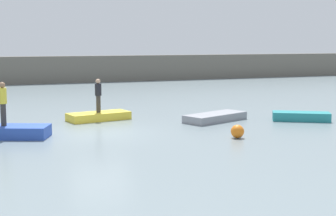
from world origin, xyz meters
TOP-DOWN VIEW (x-y plane):
  - ground_plane at (0.00, 0.00)m, footprint 120.00×120.00m
  - embankment_wall at (0.00, 27.09)m, footprint 80.00×1.20m
  - rowboat_blue at (-3.85, 0.46)m, footprint 3.80×2.56m
  - rowboat_yellow at (0.80, 3.56)m, footprint 3.21×1.82m
  - rowboat_grey at (6.06, 1.22)m, footprint 3.58×2.43m
  - rowboat_teal at (10.03, -0.24)m, footprint 2.85×2.24m
  - person_dark_shirt at (0.80, 3.56)m, footprint 0.32×0.32m
  - person_yellow_shirt at (-3.85, 0.46)m, footprint 0.32×0.32m
  - mooring_buoy at (4.92, -3.05)m, footprint 0.54×0.54m

SIDE VIEW (x-z plane):
  - ground_plane at x=0.00m, z-range 0.00..0.00m
  - rowboat_grey at x=6.06m, z-range 0.00..0.37m
  - rowboat_yellow at x=0.80m, z-range 0.00..0.39m
  - rowboat_teal at x=10.03m, z-range 0.00..0.43m
  - rowboat_blue at x=-3.85m, z-range 0.00..0.49m
  - mooring_buoy at x=4.92m, z-range 0.00..0.54m
  - embankment_wall at x=0.00m, z-range 0.00..2.51m
  - person_dark_shirt at x=0.80m, z-range 0.48..2.14m
  - person_yellow_shirt at x=-3.85m, z-range 0.59..2.36m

